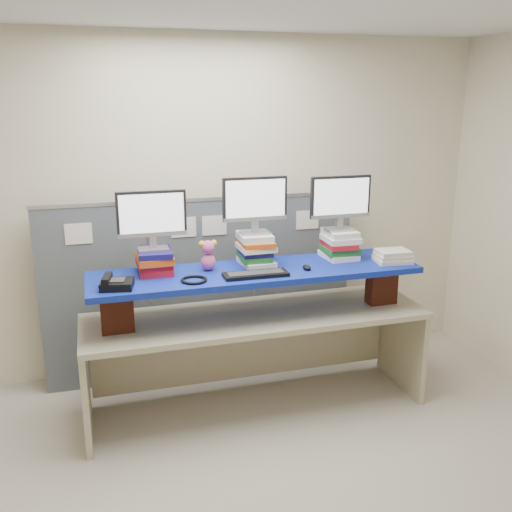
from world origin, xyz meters
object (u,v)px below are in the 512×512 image
object	(u,v)px
monitor_right	(340,200)
desk_phone	(116,283)
blue_board	(256,272)
keyboard	(256,274)
monitor_center	(255,202)
desk	(256,333)
monitor_left	(152,217)

from	to	relation	value
monitor_right	desk_phone	size ratio (longest dim) A/B	2.03
blue_board	monitor_right	size ratio (longest dim) A/B	4.99
keyboard	monitor_center	bearing A→B (deg)	75.75
monitor_right	desk_phone	xyz separation A→B (m)	(-1.68, -0.27, -0.42)
blue_board	keyboard	bearing A→B (deg)	-107.06
desk	monitor_right	xyz separation A→B (m)	(0.69, 0.12, 0.95)
desk	desk_phone	xyz separation A→B (m)	(-0.99, -0.15, 0.53)
monitor_center	desk_phone	size ratio (longest dim) A/B	2.03
monitor_left	desk_phone	bearing A→B (deg)	-137.07
blue_board	desk_phone	size ratio (longest dim) A/B	10.15
monitor_left	keyboard	bearing A→B (deg)	-22.34
desk	keyboard	bearing A→B (deg)	-107.06
desk_phone	desk	bearing A→B (deg)	18.92
desk	desk_phone	bearing A→B (deg)	-171.90
monitor_center	desk_phone	bearing A→B (deg)	-165.69
desk	monitor_right	bearing A→B (deg)	9.67
desk	monitor_left	world-z (taller)	monitor_left
blue_board	monitor_center	size ratio (longest dim) A/B	4.99
monitor_left	monitor_right	size ratio (longest dim) A/B	1.00
blue_board	monitor_center	world-z (taller)	monitor_center
monitor_left	desk_phone	xyz separation A→B (m)	(-0.28, -0.26, -0.37)
blue_board	keyboard	xyz separation A→B (m)	(-0.05, -0.15, 0.04)
blue_board	desk_phone	world-z (taller)	desk_phone
desk	monitor_left	size ratio (longest dim) A/B	5.30
monitor_center	monitor_right	xyz separation A→B (m)	(0.67, 0.00, -0.02)
monitor_left	keyboard	size ratio (longest dim) A/B	1.05
monitor_right	keyboard	distance (m)	0.90
monitor_left	blue_board	bearing A→B (deg)	-9.47
desk_phone	keyboard	bearing A→B (deg)	10.02
keyboard	desk_phone	bearing A→B (deg)	-179.76
monitor_center	monitor_right	bearing A→B (deg)	-0.00
blue_board	monitor_center	xyz separation A→B (m)	(0.03, 0.12, 0.49)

